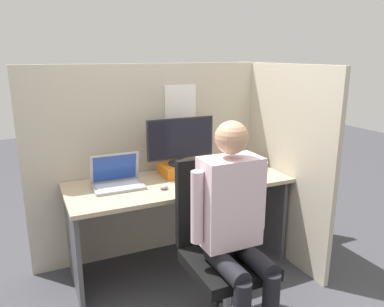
% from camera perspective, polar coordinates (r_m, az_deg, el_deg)
% --- Properties ---
extents(ground_plane, '(12.00, 12.00, 0.00)m').
position_cam_1_polar(ground_plane, '(2.89, 0.81, -19.71)').
color(ground_plane, '#3D3D42').
extents(cubicle_panel_back, '(2.17, 0.05, 1.57)m').
position_cam_1_polar(cubicle_panel_back, '(3.13, -4.51, -0.95)').
color(cubicle_panel_back, '#B7AD99').
rests_on(cubicle_panel_back, ground).
extents(cubicle_panel_right, '(0.04, 1.29, 1.57)m').
position_cam_1_polar(cubicle_panel_right, '(3.18, 12.88, -1.10)').
color(cubicle_panel_right, '#B7AD99').
rests_on(cubicle_panel_right, ground).
extents(desk, '(1.67, 0.66, 0.72)m').
position_cam_1_polar(desk, '(2.90, -1.98, -7.21)').
color(desk, tan).
rests_on(desk, ground).
extents(paper_box, '(0.32, 0.25, 0.09)m').
position_cam_1_polar(paper_box, '(2.97, -1.69, -2.39)').
color(paper_box, orange).
rests_on(paper_box, desk).
extents(monitor, '(0.55, 0.20, 0.37)m').
position_cam_1_polar(monitor, '(2.92, -1.74, 1.97)').
color(monitor, '#232328').
rests_on(monitor, paper_box).
extents(laptop, '(0.36, 0.23, 0.24)m').
position_cam_1_polar(laptop, '(2.74, -11.31, -4.10)').
color(laptop, '#99999E').
rests_on(laptop, desk).
extents(mouse, '(0.06, 0.05, 0.03)m').
position_cam_1_polar(mouse, '(2.66, -4.28, -5.15)').
color(mouse, gray).
rests_on(mouse, desk).
extents(stapler, '(0.04, 0.13, 0.06)m').
position_cam_1_polar(stapler, '(3.20, 10.33, -1.64)').
color(stapler, black).
rests_on(stapler, desk).
extents(carrot_toy, '(0.05, 0.15, 0.05)m').
position_cam_1_polar(carrot_toy, '(2.82, 5.10, -3.82)').
color(carrot_toy, orange).
rests_on(carrot_toy, desk).
extents(office_chair, '(0.52, 0.56, 1.03)m').
position_cam_1_polar(office_chair, '(2.36, 4.24, -13.41)').
color(office_chair, black).
rests_on(office_chair, ground).
extents(person, '(0.48, 0.45, 1.30)m').
position_cam_1_polar(person, '(2.13, 6.57, -10.04)').
color(person, black).
rests_on(person, ground).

